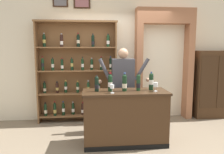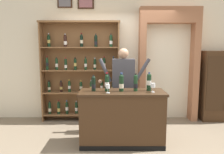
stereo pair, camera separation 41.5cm
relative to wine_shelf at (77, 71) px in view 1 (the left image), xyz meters
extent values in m
cube|color=#7A6B56|center=(0.85, -1.32, -1.18)|extent=(14.00, 14.00, 0.02)
cube|color=beige|center=(0.85, 0.22, 0.36)|extent=(12.00, 0.16, 3.07)
cube|color=#382316|center=(-0.35, 0.12, 1.55)|extent=(0.34, 0.02, 0.27)
cube|color=slate|center=(-0.35, 0.11, 1.55)|extent=(0.27, 0.01, 0.21)
cube|color=#382316|center=(0.13, 0.12, 1.55)|extent=(0.37, 0.02, 0.32)
cube|color=#975D66|center=(0.13, 0.11, 1.55)|extent=(0.30, 0.01, 0.25)
cube|color=brown|center=(-0.87, -0.04, -0.03)|extent=(0.03, 0.29, 2.28)
cube|color=brown|center=(0.87, -0.04, -0.03)|extent=(0.03, 0.29, 2.28)
cube|color=brown|center=(0.00, 0.10, -0.03)|extent=(1.78, 0.02, 2.28)
cube|color=brown|center=(0.00, -0.04, -1.03)|extent=(1.72, 0.27, 0.03)
cylinder|color=black|center=(-0.73, -0.07, -0.90)|extent=(0.07, 0.07, 0.24)
sphere|color=black|center=(-0.73, -0.07, -0.77)|extent=(0.07, 0.07, 0.07)
cylinder|color=black|center=(-0.73, -0.07, -0.74)|extent=(0.03, 0.03, 0.06)
cylinder|color=black|center=(-0.73, -0.07, -0.72)|extent=(0.04, 0.04, 0.03)
cylinder|color=beige|center=(-0.73, -0.07, -0.92)|extent=(0.07, 0.07, 0.08)
cylinder|color=black|center=(-0.52, -0.07, -0.89)|extent=(0.07, 0.07, 0.25)
sphere|color=black|center=(-0.52, -0.07, -0.76)|extent=(0.07, 0.07, 0.07)
cylinder|color=black|center=(-0.52, -0.07, -0.73)|extent=(0.03, 0.03, 0.08)
cylinder|color=maroon|center=(-0.52, -0.07, -0.70)|extent=(0.03, 0.03, 0.03)
cylinder|color=tan|center=(-0.52, -0.07, -0.92)|extent=(0.07, 0.07, 0.08)
cylinder|color=black|center=(-0.33, -0.05, -0.90)|extent=(0.07, 0.07, 0.24)
sphere|color=black|center=(-0.33, -0.05, -0.77)|extent=(0.07, 0.07, 0.07)
cylinder|color=black|center=(-0.33, -0.05, -0.74)|extent=(0.03, 0.03, 0.08)
cylinder|color=navy|center=(-0.33, -0.05, -0.71)|extent=(0.03, 0.03, 0.03)
cylinder|color=silver|center=(-0.33, -0.05, -0.89)|extent=(0.07, 0.07, 0.08)
cylinder|color=black|center=(-0.11, -0.02, -0.90)|extent=(0.07, 0.07, 0.24)
sphere|color=black|center=(-0.11, -0.02, -0.78)|extent=(0.07, 0.07, 0.07)
cylinder|color=black|center=(-0.11, -0.02, -0.75)|extent=(0.03, 0.03, 0.06)
cylinder|color=#99999E|center=(-0.11, -0.02, -0.73)|extent=(0.03, 0.03, 0.03)
cylinder|color=silver|center=(-0.11, -0.02, -0.92)|extent=(0.07, 0.07, 0.08)
cylinder|color=black|center=(0.11, -0.05, -0.91)|extent=(0.07, 0.07, 0.23)
sphere|color=black|center=(0.11, -0.05, -0.79)|extent=(0.07, 0.07, 0.07)
cylinder|color=black|center=(0.11, -0.05, -0.76)|extent=(0.03, 0.03, 0.07)
cylinder|color=maroon|center=(0.11, -0.05, -0.73)|extent=(0.04, 0.04, 0.03)
cylinder|color=silver|center=(0.11, -0.05, -0.94)|extent=(0.07, 0.07, 0.07)
cylinder|color=#19381E|center=(0.31, 0.00, -0.90)|extent=(0.07, 0.07, 0.24)
sphere|color=#19381E|center=(0.31, 0.00, -0.77)|extent=(0.07, 0.07, 0.07)
cylinder|color=#19381E|center=(0.31, 0.00, -0.74)|extent=(0.03, 0.03, 0.07)
cylinder|color=#B79338|center=(0.31, 0.00, -0.71)|extent=(0.03, 0.03, 0.03)
cylinder|color=silver|center=(0.31, 0.00, -0.92)|extent=(0.07, 0.07, 0.08)
cylinder|color=black|center=(0.51, -0.07, -0.90)|extent=(0.07, 0.07, 0.24)
sphere|color=black|center=(0.51, -0.07, -0.78)|extent=(0.07, 0.07, 0.07)
cylinder|color=black|center=(0.51, -0.07, -0.75)|extent=(0.03, 0.03, 0.07)
cylinder|color=navy|center=(0.51, -0.07, -0.72)|extent=(0.04, 0.04, 0.03)
cylinder|color=silver|center=(0.51, -0.07, -0.93)|extent=(0.07, 0.07, 0.08)
cylinder|color=black|center=(0.74, -0.04, -0.90)|extent=(0.07, 0.07, 0.24)
sphere|color=black|center=(0.74, -0.04, -0.78)|extent=(0.07, 0.07, 0.07)
cylinder|color=black|center=(0.74, -0.04, -0.75)|extent=(0.03, 0.03, 0.06)
cylinder|color=navy|center=(0.74, -0.04, -0.73)|extent=(0.03, 0.03, 0.03)
cylinder|color=silver|center=(0.74, -0.04, -0.91)|extent=(0.07, 0.07, 0.08)
cube|color=brown|center=(0.00, -0.04, -0.51)|extent=(1.72, 0.27, 0.02)
cylinder|color=black|center=(-0.74, -0.01, -0.40)|extent=(0.07, 0.07, 0.21)
sphere|color=black|center=(-0.74, -0.01, -0.29)|extent=(0.07, 0.07, 0.07)
cylinder|color=black|center=(-0.74, -0.01, -0.26)|extent=(0.03, 0.03, 0.06)
cylinder|color=black|center=(-0.74, -0.01, -0.25)|extent=(0.03, 0.03, 0.03)
cylinder|color=beige|center=(-0.74, -0.01, -0.42)|extent=(0.07, 0.07, 0.07)
cylinder|color=black|center=(-0.46, -0.01, -0.40)|extent=(0.07, 0.07, 0.20)
sphere|color=black|center=(-0.46, -0.01, -0.29)|extent=(0.07, 0.07, 0.07)
cylinder|color=black|center=(-0.46, -0.01, -0.27)|extent=(0.03, 0.03, 0.06)
cylinder|color=black|center=(-0.46, -0.01, -0.25)|extent=(0.04, 0.04, 0.03)
cylinder|color=tan|center=(-0.46, -0.01, -0.41)|extent=(0.07, 0.07, 0.06)
cylinder|color=#19381E|center=(-0.27, -0.02, -0.39)|extent=(0.07, 0.07, 0.21)
sphere|color=#19381E|center=(-0.27, -0.02, -0.28)|extent=(0.07, 0.07, 0.07)
cylinder|color=#19381E|center=(-0.27, -0.02, -0.25)|extent=(0.03, 0.03, 0.08)
cylinder|color=#B79338|center=(-0.27, -0.02, -0.22)|extent=(0.03, 0.03, 0.03)
cylinder|color=silver|center=(-0.27, -0.02, -0.39)|extent=(0.07, 0.07, 0.07)
cylinder|color=#19381E|center=(0.00, -0.03, -0.40)|extent=(0.07, 0.07, 0.20)
sphere|color=#19381E|center=(0.00, -0.03, -0.30)|extent=(0.07, 0.07, 0.07)
cylinder|color=#19381E|center=(0.00, -0.03, -0.27)|extent=(0.02, 0.02, 0.07)
cylinder|color=#B79338|center=(0.00, -0.03, -0.24)|extent=(0.03, 0.03, 0.03)
cylinder|color=beige|center=(0.00, -0.03, -0.40)|extent=(0.07, 0.07, 0.06)
cylinder|color=#19381E|center=(0.24, -0.06, -0.40)|extent=(0.07, 0.07, 0.20)
sphere|color=#19381E|center=(0.24, -0.06, -0.29)|extent=(0.07, 0.07, 0.07)
cylinder|color=#19381E|center=(0.24, -0.06, -0.26)|extent=(0.03, 0.03, 0.08)
cylinder|color=#99999E|center=(0.24, -0.06, -0.23)|extent=(0.03, 0.03, 0.03)
cylinder|color=tan|center=(0.24, -0.06, -0.40)|extent=(0.07, 0.07, 0.06)
cylinder|color=black|center=(0.48, 0.00, -0.39)|extent=(0.07, 0.07, 0.21)
sphere|color=black|center=(0.48, 0.00, -0.28)|extent=(0.07, 0.07, 0.07)
cylinder|color=black|center=(0.48, 0.00, -0.25)|extent=(0.03, 0.03, 0.08)
cylinder|color=#B79338|center=(0.48, 0.00, -0.22)|extent=(0.03, 0.03, 0.03)
cylinder|color=silver|center=(0.48, 0.00, -0.39)|extent=(0.07, 0.07, 0.07)
cylinder|color=black|center=(0.75, -0.06, -0.40)|extent=(0.07, 0.07, 0.21)
sphere|color=black|center=(0.75, -0.06, -0.29)|extent=(0.07, 0.07, 0.07)
cylinder|color=black|center=(0.75, -0.06, -0.26)|extent=(0.03, 0.03, 0.06)
cylinder|color=maroon|center=(0.75, -0.06, -0.24)|extent=(0.03, 0.03, 0.03)
cylinder|color=tan|center=(0.75, -0.06, -0.40)|extent=(0.07, 0.07, 0.07)
cube|color=brown|center=(0.00, -0.04, 0.01)|extent=(1.72, 0.27, 0.02)
cylinder|color=#19381E|center=(-0.75, -0.07, 0.14)|extent=(0.06, 0.06, 0.24)
sphere|color=#19381E|center=(-0.75, -0.07, 0.26)|extent=(0.06, 0.06, 0.06)
cylinder|color=#19381E|center=(-0.75, -0.07, 0.29)|extent=(0.02, 0.02, 0.08)
cylinder|color=maroon|center=(-0.75, -0.07, 0.32)|extent=(0.03, 0.03, 0.03)
cylinder|color=black|center=(-0.75, -0.07, 0.15)|extent=(0.06, 0.06, 0.08)
cylinder|color=#19381E|center=(-0.54, -0.06, 0.14)|extent=(0.06, 0.06, 0.23)
sphere|color=#19381E|center=(-0.54, -0.06, 0.26)|extent=(0.06, 0.06, 0.06)
cylinder|color=#19381E|center=(-0.54, -0.06, 0.28)|extent=(0.02, 0.02, 0.06)
cylinder|color=black|center=(-0.54, -0.06, 0.30)|extent=(0.03, 0.03, 0.03)
cylinder|color=silver|center=(-0.54, -0.06, 0.13)|extent=(0.06, 0.06, 0.07)
cylinder|color=black|center=(-0.33, -0.07, 0.13)|extent=(0.06, 0.06, 0.22)
sphere|color=black|center=(-0.33, -0.07, 0.25)|extent=(0.06, 0.06, 0.06)
cylinder|color=black|center=(-0.33, -0.07, 0.27)|extent=(0.03, 0.03, 0.06)
cylinder|color=maroon|center=(-0.33, -0.07, 0.29)|extent=(0.03, 0.03, 0.03)
cylinder|color=silver|center=(-0.33, -0.07, 0.10)|extent=(0.06, 0.06, 0.07)
cylinder|color=black|center=(-0.11, -0.07, 0.13)|extent=(0.06, 0.06, 0.23)
sphere|color=black|center=(-0.11, -0.07, 0.25)|extent=(0.06, 0.06, 0.06)
cylinder|color=black|center=(-0.11, -0.07, 0.28)|extent=(0.02, 0.02, 0.06)
cylinder|color=black|center=(-0.11, -0.07, 0.30)|extent=(0.03, 0.03, 0.03)
cylinder|color=tan|center=(-0.11, -0.07, 0.14)|extent=(0.06, 0.06, 0.07)
cylinder|color=#19381E|center=(0.12, -0.06, 0.13)|extent=(0.06, 0.06, 0.22)
sphere|color=#19381E|center=(0.12, -0.06, 0.25)|extent=(0.06, 0.06, 0.06)
cylinder|color=#19381E|center=(0.12, -0.06, 0.28)|extent=(0.03, 0.03, 0.07)
cylinder|color=black|center=(0.12, -0.06, 0.31)|extent=(0.03, 0.03, 0.03)
cylinder|color=silver|center=(0.12, -0.06, 0.12)|extent=(0.06, 0.06, 0.07)
cylinder|color=black|center=(0.33, -0.02, 0.13)|extent=(0.06, 0.06, 0.22)
sphere|color=black|center=(0.33, -0.02, 0.24)|extent=(0.06, 0.06, 0.06)
cylinder|color=black|center=(0.33, -0.02, 0.27)|extent=(0.03, 0.03, 0.06)
cylinder|color=#99999E|center=(0.33, -0.02, 0.28)|extent=(0.03, 0.03, 0.03)
cylinder|color=beige|center=(0.33, -0.02, 0.10)|extent=(0.06, 0.06, 0.07)
cylinder|color=black|center=(0.54, -0.03, 0.14)|extent=(0.06, 0.06, 0.24)
sphere|color=black|center=(0.54, -0.03, 0.26)|extent=(0.06, 0.06, 0.06)
cylinder|color=black|center=(0.54, -0.03, 0.29)|extent=(0.03, 0.03, 0.06)
cylinder|color=maroon|center=(0.54, -0.03, 0.31)|extent=(0.03, 0.03, 0.03)
cylinder|color=beige|center=(0.54, -0.03, 0.13)|extent=(0.06, 0.06, 0.08)
cylinder|color=black|center=(0.76, -0.05, 0.14)|extent=(0.06, 0.06, 0.24)
sphere|color=black|center=(0.76, -0.05, 0.26)|extent=(0.06, 0.06, 0.06)
cylinder|color=black|center=(0.76, -0.05, 0.29)|extent=(0.02, 0.02, 0.07)
cylinder|color=navy|center=(0.76, -0.05, 0.32)|extent=(0.03, 0.03, 0.03)
cylinder|color=silver|center=(0.76, -0.05, 0.11)|extent=(0.06, 0.06, 0.08)
cube|color=brown|center=(0.00, -0.04, 0.53)|extent=(1.72, 0.27, 0.02)
cylinder|color=black|center=(-0.71, -0.02, 0.65)|extent=(0.07, 0.07, 0.23)
sphere|color=black|center=(-0.71, -0.02, 0.77)|extent=(0.07, 0.07, 0.07)
cylinder|color=black|center=(-0.71, -0.02, 0.81)|extent=(0.03, 0.03, 0.08)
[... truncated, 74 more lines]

